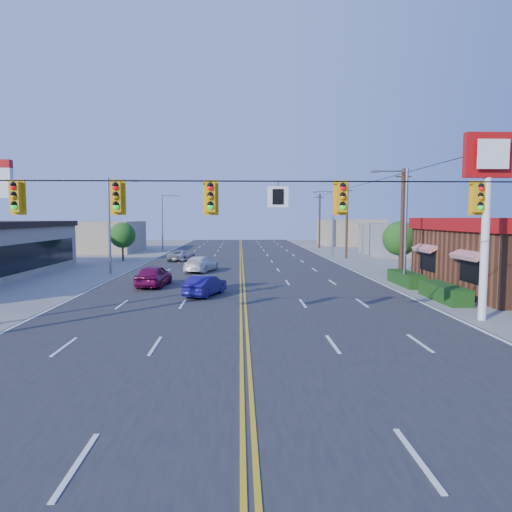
{
  "coord_description": "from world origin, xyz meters",
  "views": [
    {
      "loc": [
        -0.17,
        -16.34,
        4.7
      ],
      "look_at": [
        0.9,
        13.42,
        2.2
      ],
      "focal_mm": 32.0,
      "sensor_mm": 36.0,
      "label": 1
    }
  ],
  "objects_px": {
    "car_white": "(201,265)",
    "car_blue": "(205,286)",
    "car_silver": "(181,256)",
    "kfc_pylon": "(487,188)",
    "signal_span": "(241,213)",
    "car_magenta": "(154,276)"
  },
  "relations": [
    {
      "from": "car_magenta",
      "to": "car_silver",
      "type": "xyz_separation_m",
      "value": [
        -0.5,
        18.44,
        -0.15
      ]
    },
    {
      "from": "kfc_pylon",
      "to": "car_silver",
      "type": "distance_m",
      "value": 34.31
    },
    {
      "from": "signal_span",
      "to": "car_blue",
      "type": "height_order",
      "value": "signal_span"
    },
    {
      "from": "kfc_pylon",
      "to": "car_white",
      "type": "bearing_deg",
      "value": 127.49
    },
    {
      "from": "car_magenta",
      "to": "car_white",
      "type": "relative_size",
      "value": 0.93
    },
    {
      "from": "car_silver",
      "to": "car_magenta",
      "type": "bearing_deg",
      "value": 106.01
    },
    {
      "from": "signal_span",
      "to": "kfc_pylon",
      "type": "height_order",
      "value": "signal_span"
    },
    {
      "from": "car_blue",
      "to": "car_white",
      "type": "bearing_deg",
      "value": -63.62
    },
    {
      "from": "car_white",
      "to": "car_silver",
      "type": "relative_size",
      "value": 1.11
    },
    {
      "from": "kfc_pylon",
      "to": "car_blue",
      "type": "xyz_separation_m",
      "value": [
        -13.23,
        6.72,
        -5.43
      ]
    },
    {
      "from": "car_white",
      "to": "car_blue",
      "type": "bearing_deg",
      "value": 112.21
    },
    {
      "from": "signal_span",
      "to": "car_white",
      "type": "xyz_separation_m",
      "value": [
        -3.39,
        22.92,
        -4.21
      ]
    },
    {
      "from": "car_magenta",
      "to": "car_blue",
      "type": "height_order",
      "value": "car_magenta"
    },
    {
      "from": "signal_span",
      "to": "car_silver",
      "type": "distance_m",
      "value": 33.88
    },
    {
      "from": "car_blue",
      "to": "car_silver",
      "type": "distance_m",
      "value": 22.68
    },
    {
      "from": "car_white",
      "to": "signal_span",
      "type": "bearing_deg",
      "value": 114.64
    },
    {
      "from": "signal_span",
      "to": "car_white",
      "type": "distance_m",
      "value": 23.54
    },
    {
      "from": "signal_span",
      "to": "kfc_pylon",
      "type": "xyz_separation_m",
      "value": [
        11.12,
        4.0,
        1.16
      ]
    },
    {
      "from": "kfc_pylon",
      "to": "car_silver",
      "type": "height_order",
      "value": "kfc_pylon"
    },
    {
      "from": "car_silver",
      "to": "kfc_pylon",
      "type": "bearing_deg",
      "value": 135.57
    },
    {
      "from": "car_blue",
      "to": "car_white",
      "type": "xyz_separation_m",
      "value": [
        -1.28,
        12.19,
        0.06
      ]
    },
    {
      "from": "car_magenta",
      "to": "car_white",
      "type": "xyz_separation_m",
      "value": [
        2.49,
        8.36,
        -0.06
      ]
    }
  ]
}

